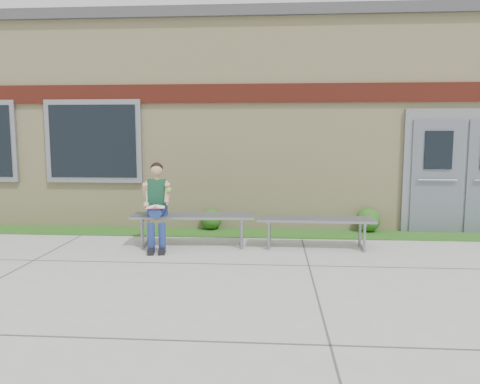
{
  "coord_description": "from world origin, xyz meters",
  "views": [
    {
      "loc": [
        0.49,
        -5.93,
        1.83
      ],
      "look_at": [
        -0.06,
        1.7,
        0.89
      ],
      "focal_mm": 35.0,
      "sensor_mm": 36.0,
      "label": 1
    }
  ],
  "objects": [
    {
      "name": "ground",
      "position": [
        0.0,
        0.0,
        0.0
      ],
      "size": [
        80.0,
        80.0,
        0.0
      ],
      "primitive_type": "plane",
      "color": "#9E9E99",
      "rests_on": "ground"
    },
    {
      "name": "grass_strip",
      "position": [
        0.0,
        2.6,
        0.01
      ],
      "size": [
        16.0,
        0.8,
        0.02
      ],
      "primitive_type": "cube",
      "color": "#255015",
      "rests_on": "ground"
    },
    {
      "name": "school_building",
      "position": [
        -0.0,
        5.99,
        2.1
      ],
      "size": [
        16.2,
        6.22,
        4.2
      ],
      "color": "beige",
      "rests_on": "ground"
    },
    {
      "name": "bench_left",
      "position": [
        -0.82,
        1.6,
        0.4
      ],
      "size": [
        2.03,
        0.67,
        0.52
      ],
      "rotation": [
        0.0,
        0.0,
        0.06
      ],
      "color": "gray",
      "rests_on": "ground"
    },
    {
      "name": "bench_right",
      "position": [
        1.18,
        1.6,
        0.38
      ],
      "size": [
        1.89,
        0.55,
        0.49
      ],
      "rotation": [
        0.0,
        0.0,
        -0.02
      ],
      "color": "gray",
      "rests_on": "ground"
    },
    {
      "name": "girl",
      "position": [
        -1.38,
        1.39,
        0.75
      ],
      "size": [
        0.5,
        0.8,
        1.38
      ],
      "rotation": [
        0.0,
        0.0,
        0.16
      ],
      "color": "navy",
      "rests_on": "ground"
    },
    {
      "name": "shrub_mid",
      "position": [
        -0.7,
        2.85,
        0.22
      ],
      "size": [
        0.4,
        0.4,
        0.4
      ],
      "primitive_type": "sphere",
      "color": "#255015",
      "rests_on": "grass_strip"
    },
    {
      "name": "shrub_east",
      "position": [
        2.27,
        2.85,
        0.24
      ],
      "size": [
        0.45,
        0.45,
        0.45
      ],
      "primitive_type": "sphere",
      "color": "#255015",
      "rests_on": "grass_strip"
    }
  ]
}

